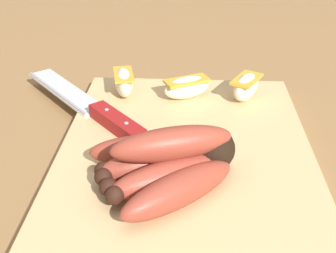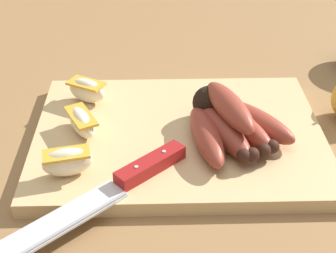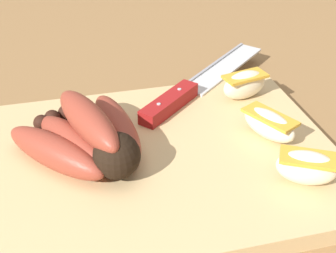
{
  "view_description": "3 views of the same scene",
  "coord_description": "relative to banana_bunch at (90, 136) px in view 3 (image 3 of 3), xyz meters",
  "views": [
    {
      "loc": [
        0.44,
        0.02,
        0.3
      ],
      "look_at": [
        -0.0,
        -0.01,
        0.05
      ],
      "focal_mm": 47.75,
      "sensor_mm": 36.0,
      "label": 1
    },
    {
      "loc": [
        -0.04,
        -0.57,
        0.42
      ],
      "look_at": [
        -0.02,
        -0.01,
        0.04
      ],
      "focal_mm": 54.69,
      "sensor_mm": 36.0,
      "label": 2
    },
    {
      "loc": [
        0.08,
        0.41,
        0.32
      ],
      "look_at": [
        -0.02,
        0.01,
        0.05
      ],
      "focal_mm": 49.32,
      "sensor_mm": 36.0,
      "label": 3
    }
  ],
  "objects": [
    {
      "name": "ground_plane",
      "position": [
        -0.06,
        0.0,
        -0.04
      ],
      "size": [
        6.0,
        6.0,
        0.0
      ],
      "primitive_type": "plane",
      "color": "olive"
    },
    {
      "name": "cutting_board",
      "position": [
        -0.07,
        0.02,
        -0.03
      ],
      "size": [
        0.4,
        0.3,
        0.02
      ],
      "primitive_type": "cube",
      "color": "tan",
      "rests_on": "ground_plane"
    },
    {
      "name": "banana_bunch",
      "position": [
        0.0,
        0.0,
        0.0
      ],
      "size": [
        0.15,
        0.16,
        0.06
      ],
      "color": "black",
      "rests_on": "cutting_board"
    },
    {
      "name": "chefs_knife",
      "position": [
        -0.14,
        -0.1,
        -0.02
      ],
      "size": [
        0.23,
        0.21,
        0.02
      ],
      "color": "silver",
      "rests_on": "cutting_board"
    },
    {
      "name": "apple_wedge_near",
      "position": [
        -0.2,
        0.02,
        -0.01
      ],
      "size": [
        0.05,
        0.07,
        0.03
      ],
      "color": "#F4E5C1",
      "rests_on": "cutting_board"
    },
    {
      "name": "apple_wedge_middle",
      "position": [
        -0.2,
        0.1,
        -0.0
      ],
      "size": [
        0.06,
        0.05,
        0.04
      ],
      "color": "#F4E5C1",
      "rests_on": "cutting_board"
    },
    {
      "name": "apple_wedge_far",
      "position": [
        -0.21,
        -0.08,
        -0.0
      ],
      "size": [
        0.06,
        0.04,
        0.04
      ],
      "color": "#F4E5C1",
      "rests_on": "cutting_board"
    }
  ]
}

